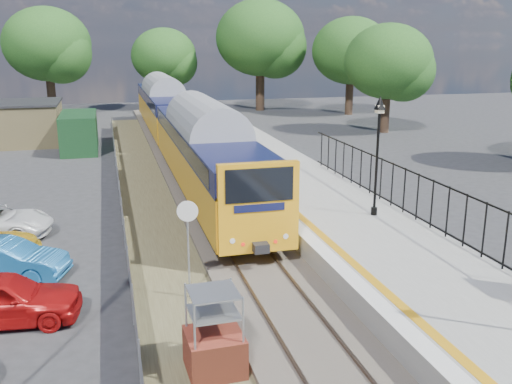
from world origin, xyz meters
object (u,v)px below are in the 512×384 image
object	(u,v)px
victorian_lamp_north	(379,128)
speed_sign	(188,232)
train	(179,121)
car_red	(1,299)
brick_plinth	(214,333)
car_blue	(5,260)

from	to	relation	value
victorian_lamp_north	speed_sign	world-z (taller)	victorian_lamp_north
victorian_lamp_north	speed_sign	bearing A→B (deg)	-153.95
train	car_red	xyz separation A→B (m)	(-7.66, -22.00, -1.62)
victorian_lamp_north	car_red	xyz separation A→B (m)	(-12.96, -3.98, -3.58)
train	brick_plinth	xyz separation A→B (m)	(-2.50, -25.82, -1.35)
brick_plinth	speed_sign	distance (m)	4.14
victorian_lamp_north	train	distance (m)	18.89
car_red	car_blue	world-z (taller)	car_red
victorian_lamp_north	brick_plinth	bearing A→B (deg)	-134.99
victorian_lamp_north	train	xyz separation A→B (m)	(-5.30, 18.02, -1.96)
victorian_lamp_north	train	size ratio (longest dim) A/B	0.11
speed_sign	car_blue	distance (m)	6.47
speed_sign	train	bearing A→B (deg)	97.40
speed_sign	car_blue	xyz separation A→B (m)	(-5.52, 3.04, -1.47)
brick_plinth	speed_sign	world-z (taller)	speed_sign
brick_plinth	car_red	world-z (taller)	brick_plinth
victorian_lamp_north	speed_sign	distance (m)	8.95
brick_plinth	car_blue	size ratio (longest dim) A/B	0.53
speed_sign	car_red	size ratio (longest dim) A/B	0.72
speed_sign	car_blue	size ratio (longest dim) A/B	0.78
brick_plinth	car_red	size ratio (longest dim) A/B	0.49
car_blue	speed_sign	bearing A→B (deg)	-100.55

